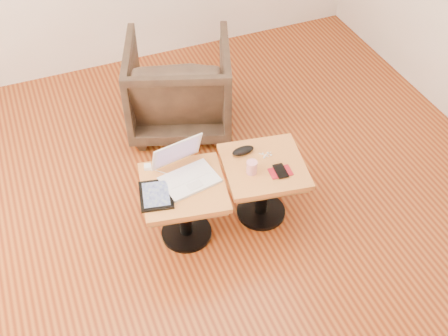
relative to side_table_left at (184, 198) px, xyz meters
name	(u,v)px	position (x,y,z in m)	size (l,w,h in m)	color
room_shell	(204,63)	(0.12, -0.10, 1.01)	(4.52, 4.52, 2.71)	#60210C
side_table_left	(184,198)	(0.00, 0.00, 0.00)	(0.58, 0.58, 0.46)	black
side_table_right	(263,177)	(0.53, -0.01, 0.00)	(0.58, 0.58, 0.46)	black
laptop	(185,171)	(0.04, 0.07, 0.16)	(0.38, 0.36, 0.23)	white
tablet	(156,195)	(-0.18, -0.02, 0.12)	(0.24, 0.28, 0.02)	black
charging_adapter	(148,167)	(-0.16, 0.22, 0.13)	(0.04, 0.04, 0.03)	white
glasses_case	(243,151)	(0.45, 0.13, 0.14)	(0.15, 0.07, 0.05)	black
striped_cup	(252,167)	(0.43, -0.05, 0.16)	(0.07, 0.07, 0.09)	#D63951
earbuds_tangle	(266,155)	(0.58, 0.05, 0.12)	(0.07, 0.05, 0.01)	white
phone_on_sleeve	(281,171)	(0.59, -0.12, 0.12)	(0.15, 0.13, 0.02)	maroon
armchair	(179,85)	(0.34, 1.11, 0.02)	(0.76, 0.79, 0.72)	black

